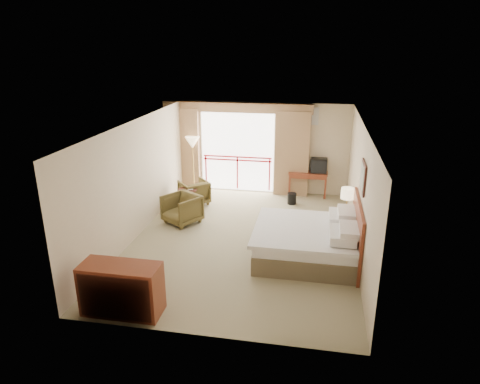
% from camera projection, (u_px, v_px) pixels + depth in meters
% --- Properties ---
extents(floor, '(7.00, 7.00, 0.00)m').
position_uv_depth(floor, '(243.00, 240.00, 9.93)').
color(floor, gray).
rests_on(floor, ground).
extents(ceiling, '(7.00, 7.00, 0.00)m').
position_uv_depth(ceiling, '(244.00, 124.00, 9.03)').
color(ceiling, white).
rests_on(ceiling, wall_back).
extents(wall_back, '(5.00, 0.00, 5.00)m').
position_uv_depth(wall_back, '(264.00, 148.00, 12.73)').
color(wall_back, beige).
rests_on(wall_back, ground).
extents(wall_front, '(5.00, 0.00, 5.00)m').
position_uv_depth(wall_front, '(202.00, 259.00, 6.24)').
color(wall_front, beige).
rests_on(wall_front, ground).
extents(wall_left, '(0.00, 7.00, 7.00)m').
position_uv_depth(wall_left, '(138.00, 178.00, 9.91)').
color(wall_left, beige).
rests_on(wall_left, ground).
extents(wall_right, '(0.00, 7.00, 7.00)m').
position_uv_depth(wall_right, '(360.00, 191.00, 9.06)').
color(wall_right, beige).
rests_on(wall_right, ground).
extents(balcony_door, '(2.40, 0.00, 2.40)m').
position_uv_depth(balcony_door, '(237.00, 152.00, 12.90)').
color(balcony_door, white).
rests_on(balcony_door, wall_back).
extents(balcony_railing, '(2.09, 0.03, 1.02)m').
position_uv_depth(balcony_railing, '(237.00, 165.00, 13.01)').
color(balcony_railing, red).
rests_on(balcony_railing, wall_back).
extents(curtain_left, '(1.00, 0.26, 2.50)m').
position_uv_depth(curtain_left, '(184.00, 149.00, 13.04)').
color(curtain_left, '#8B6648').
rests_on(curtain_left, wall_back).
extents(curtain_right, '(1.00, 0.26, 2.50)m').
position_uv_depth(curtain_right, '(292.00, 154.00, 12.48)').
color(curtain_right, '#8B6648').
rests_on(curtain_right, wall_back).
extents(valance, '(4.40, 0.22, 0.28)m').
position_uv_depth(valance, '(237.00, 107.00, 12.35)').
color(valance, '#8B6648').
rests_on(valance, wall_back).
extents(hvac_vent, '(0.50, 0.04, 0.50)m').
position_uv_depth(hvac_vent, '(310.00, 116.00, 12.15)').
color(hvac_vent, silver).
rests_on(hvac_vent, wall_back).
extents(bed, '(2.13, 2.06, 0.97)m').
position_uv_depth(bed, '(309.00, 241.00, 8.99)').
color(bed, brown).
rests_on(bed, floor).
extents(headboard, '(0.06, 2.10, 1.30)m').
position_uv_depth(headboard, '(357.00, 233.00, 8.74)').
color(headboard, maroon).
rests_on(headboard, wall_right).
extents(framed_art, '(0.04, 0.72, 0.60)m').
position_uv_depth(framed_art, '(363.00, 177.00, 8.34)').
color(framed_art, black).
rests_on(framed_art, wall_right).
extents(nightstand, '(0.50, 0.58, 0.65)m').
position_uv_depth(nightstand, '(345.00, 224.00, 9.95)').
color(nightstand, maroon).
rests_on(nightstand, floor).
extents(table_lamp, '(0.30, 0.30, 0.53)m').
position_uv_depth(table_lamp, '(348.00, 194.00, 9.75)').
color(table_lamp, tan).
rests_on(table_lamp, nightstand).
extents(phone, '(0.20, 0.17, 0.08)m').
position_uv_depth(phone, '(344.00, 212.00, 9.70)').
color(phone, black).
rests_on(phone, nightstand).
extents(desk, '(1.13, 0.55, 0.74)m').
position_uv_depth(desk, '(308.00, 176.00, 12.66)').
color(desk, maroon).
rests_on(desk, floor).
extents(tv, '(0.46, 0.37, 0.42)m').
position_uv_depth(tv, '(319.00, 165.00, 12.44)').
color(tv, black).
rests_on(tv, desk).
extents(coffee_maker, '(0.12, 0.12, 0.25)m').
position_uv_depth(coffee_maker, '(296.00, 167.00, 12.58)').
color(coffee_maker, black).
rests_on(coffee_maker, desk).
extents(cup, '(0.08, 0.08, 0.10)m').
position_uv_depth(cup, '(301.00, 170.00, 12.53)').
color(cup, white).
rests_on(cup, desk).
extents(wastebasket, '(0.30, 0.30, 0.31)m').
position_uv_depth(wastebasket, '(292.00, 199.00, 12.08)').
color(wastebasket, black).
rests_on(wastebasket, floor).
extents(armchair_far, '(1.03, 1.03, 0.67)m').
position_uv_depth(armchair_far, '(195.00, 203.00, 12.16)').
color(armchair_far, '#4B4021').
rests_on(armchair_far, floor).
extents(armchair_near, '(1.10, 1.11, 0.74)m').
position_uv_depth(armchair_near, '(183.00, 222.00, 10.87)').
color(armchair_near, '#4B4021').
rests_on(armchair_near, floor).
extents(side_table, '(0.51, 0.51, 0.56)m').
position_uv_depth(side_table, '(188.00, 195.00, 11.65)').
color(side_table, black).
rests_on(side_table, floor).
extents(book, '(0.20, 0.24, 0.02)m').
position_uv_depth(book, '(187.00, 189.00, 11.59)').
color(book, white).
rests_on(book, side_table).
extents(floor_lamp, '(0.43, 0.43, 1.69)m').
position_uv_depth(floor_lamp, '(193.00, 145.00, 12.68)').
color(floor_lamp, tan).
rests_on(floor_lamp, floor).
extents(dresser, '(1.33, 0.57, 0.89)m').
position_uv_depth(dresser, '(121.00, 289.00, 7.14)').
color(dresser, maroon).
rests_on(dresser, floor).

